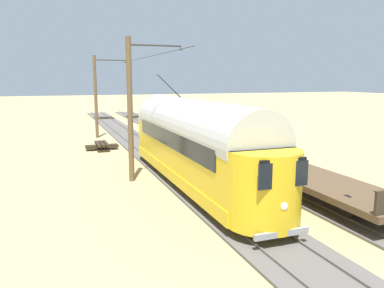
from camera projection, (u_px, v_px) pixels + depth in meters
ground_plane at (204, 165)px, 23.51m from camera, size 220.00×220.00×0.00m
track_streetcar_siding at (234, 161)px, 24.53m from camera, size 2.80×80.00×0.18m
track_adjacent_siding at (169, 166)px, 23.05m from camera, size 2.80×80.00×0.18m
vintage_streetcar at (194, 141)px, 18.72m from camera, size 2.65×15.83×5.41m
flatcar_adjacent at (289, 170)px, 18.75m from camera, size 2.80×14.09×1.60m
catenary_pole_foreground at (97, 95)px, 34.01m from camera, size 2.97×0.28×7.36m
catenary_pole_mid_near at (132, 107)px, 19.31m from camera, size 2.97×0.28×7.36m
overhead_wire_run at (142, 58)px, 27.62m from camera, size 2.77×19.89×0.18m
switch_stand at (216, 136)px, 30.83m from camera, size 0.50×0.30×1.24m
spare_tie_stack at (102, 146)px, 28.68m from camera, size 2.40×2.40×0.54m
track_end_bumper at (167, 128)px, 38.43m from camera, size 1.80×0.60×0.80m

